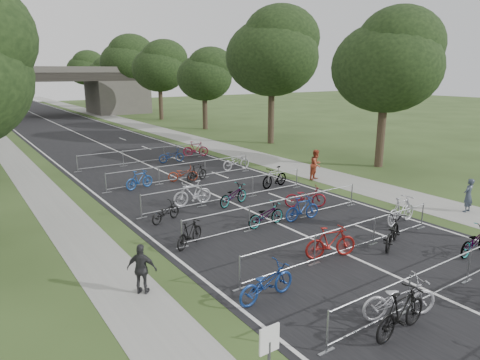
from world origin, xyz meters
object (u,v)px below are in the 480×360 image
Objects in this scene: overpass_bridge at (38,92)px; pedestrian_b at (316,165)px; pedestrian_a at (468,196)px; pedestrian_c at (142,269)px; park_sign at (269,353)px.

overpass_bridge is 49.78m from pedestrian_b.
pedestrian_a is (8.29, -57.71, -2.74)m from overpass_bridge.
pedestrian_c is (-15.38, 1.34, -0.03)m from pedestrian_a.
overpass_bridge is 19.49× the size of pedestrian_a.
park_sign is at bearing 134.65° from pedestrian_c.
overpass_bridge reaches higher than pedestrian_c.
pedestrian_b reaches higher than pedestrian_a.
overpass_bridge is at bearing -55.48° from pedestrian_c.
park_sign is 1.15× the size of pedestrian_a.
park_sign reaches higher than pedestrian_c.
overpass_bridge reaches higher than park_sign.
overpass_bridge is 56.88m from pedestrian_c.
overpass_bridge reaches higher than pedestrian_b.
pedestrian_b is at bearing -82.14° from overpass_bridge.
pedestrian_c is at bearing -7.19° from pedestrian_a.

